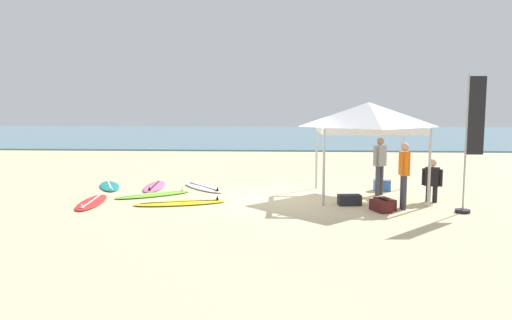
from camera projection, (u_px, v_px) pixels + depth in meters
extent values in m
plane|color=beige|center=(277.00, 200.00, 13.32)|extent=(80.00, 80.00, 0.00)
cube|color=#568499|center=(281.00, 134.00, 45.94)|extent=(80.00, 36.00, 0.10)
cylinder|color=#B7B7BC|center=(324.00, 167.00, 12.38)|extent=(0.07, 0.07, 2.05)
cylinder|color=#B7B7BC|center=(430.00, 168.00, 12.23)|extent=(0.07, 0.07, 2.05)
cylinder|color=#B7B7BC|center=(316.00, 157.00, 15.10)|extent=(0.07, 0.07, 2.05)
cylinder|color=#B7B7BC|center=(403.00, 157.00, 14.94)|extent=(0.07, 0.07, 2.05)
cube|color=white|center=(377.00, 132.00, 12.20)|extent=(2.74, 0.03, 0.18)
cube|color=white|center=(360.00, 128.00, 14.92)|extent=(2.74, 0.03, 0.18)
cube|color=white|center=(320.00, 130.00, 13.64)|extent=(0.03, 2.74, 0.18)
cube|color=white|center=(416.00, 130.00, 13.48)|extent=(0.03, 2.74, 0.18)
pyramid|color=white|center=(368.00, 114.00, 13.51)|extent=(2.86, 2.86, 0.70)
ellipsoid|color=#19847F|center=(110.00, 186.00, 15.45)|extent=(1.43, 2.25, 0.07)
cube|color=white|center=(110.00, 185.00, 15.45)|extent=(0.80, 1.73, 0.01)
cone|color=white|center=(111.00, 187.00, 14.61)|extent=(0.09, 0.09, 0.12)
ellipsoid|color=#7AD12D|center=(153.00, 195.00, 13.92)|extent=(2.22, 1.84, 0.07)
cube|color=white|center=(153.00, 193.00, 13.91)|extent=(1.61, 1.17, 0.01)
cone|color=white|center=(183.00, 188.00, 14.41)|extent=(0.09, 0.09, 0.12)
ellipsoid|color=white|center=(203.00, 188.00, 15.15)|extent=(1.85, 2.14, 0.07)
cube|color=black|center=(203.00, 186.00, 15.15)|extent=(1.21, 1.53, 0.01)
cone|color=black|center=(218.00, 189.00, 14.39)|extent=(0.09, 0.09, 0.12)
ellipsoid|color=red|center=(92.00, 202.00, 12.79)|extent=(0.88, 2.27, 0.07)
cube|color=white|center=(92.00, 201.00, 12.79)|extent=(0.29, 1.87, 0.01)
cone|color=white|center=(82.00, 206.00, 11.88)|extent=(0.09, 0.09, 0.12)
ellipsoid|color=yellow|center=(180.00, 203.00, 12.70)|extent=(2.56, 1.36, 0.07)
cube|color=black|center=(180.00, 201.00, 12.69)|extent=(2.02, 0.65, 0.01)
cone|color=black|center=(217.00, 198.00, 12.92)|extent=(0.09, 0.09, 0.12)
ellipsoid|color=pink|center=(155.00, 186.00, 15.37)|extent=(0.84, 2.31, 0.07)
cube|color=black|center=(154.00, 185.00, 15.37)|extent=(0.24, 1.92, 0.01)
cone|color=black|center=(149.00, 188.00, 14.44)|extent=(0.09, 0.09, 0.12)
cylinder|color=#383842|center=(404.00, 193.00, 11.96)|extent=(0.13, 0.13, 0.88)
cylinder|color=#383842|center=(403.00, 191.00, 12.13)|extent=(0.13, 0.13, 0.88)
cube|color=orange|center=(404.00, 163.00, 11.96)|extent=(0.24, 0.37, 0.60)
sphere|color=tan|center=(405.00, 147.00, 11.92)|extent=(0.21, 0.21, 0.21)
cylinder|color=orange|center=(406.00, 165.00, 11.74)|extent=(0.09, 0.09, 0.54)
cylinder|color=orange|center=(402.00, 163.00, 12.19)|extent=(0.09, 0.09, 0.54)
cylinder|color=#383842|center=(381.00, 180.00, 14.03)|extent=(0.13, 0.13, 0.88)
cylinder|color=#383842|center=(377.00, 181.00, 13.92)|extent=(0.13, 0.13, 0.88)
cube|color=gray|center=(380.00, 156.00, 13.89)|extent=(0.41, 0.41, 0.60)
sphere|color=#9E7051|center=(380.00, 141.00, 13.85)|extent=(0.21, 0.21, 0.21)
cylinder|color=gray|center=(385.00, 156.00, 14.04)|extent=(0.09, 0.09, 0.54)
cylinder|color=gray|center=(375.00, 157.00, 13.75)|extent=(0.09, 0.09, 0.54)
cylinder|color=black|center=(435.00, 194.00, 12.91)|extent=(0.13, 0.13, 0.45)
cylinder|color=black|center=(428.00, 194.00, 13.00)|extent=(0.13, 0.13, 0.45)
cube|color=black|center=(432.00, 177.00, 12.90)|extent=(0.42, 0.37, 0.52)
sphere|color=tan|center=(433.00, 163.00, 12.86)|extent=(0.21, 0.21, 0.21)
cylinder|color=black|center=(441.00, 178.00, 12.78)|extent=(0.09, 0.09, 0.47)
cylinder|color=black|center=(424.00, 177.00, 13.02)|extent=(0.09, 0.09, 0.47)
cylinder|color=#99999E|center=(466.00, 144.00, 11.48)|extent=(0.04, 0.04, 3.40)
cube|color=black|center=(477.00, 116.00, 11.39)|extent=(0.40, 0.02, 1.90)
cylinder|color=black|center=(463.00, 211.00, 11.66)|extent=(0.36, 0.36, 0.08)
cube|color=#4C1919|center=(385.00, 204.00, 12.03)|extent=(0.51, 0.67, 0.28)
cube|color=#232328|center=(349.00, 200.00, 12.56)|extent=(0.63, 0.38, 0.28)
cube|color=#4C1919|center=(381.00, 206.00, 11.79)|extent=(0.50, 0.67, 0.28)
cube|color=#2D60B7|center=(382.00, 185.00, 14.75)|extent=(0.48, 0.34, 0.34)
cube|color=white|center=(382.00, 179.00, 14.73)|extent=(0.50, 0.36, 0.05)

